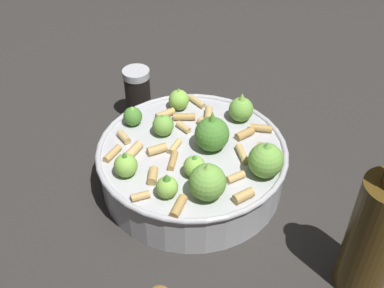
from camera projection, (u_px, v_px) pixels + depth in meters
name	position (u px, v px, depth m)	size (l,w,h in m)	color
ground_plane	(192.00, 182.00, 0.70)	(2.40, 2.40, 0.00)	#2D2B28
cooking_pan	(194.00, 162.00, 0.67)	(0.27, 0.27, 0.13)	#B7B7BC
pepper_shaker	(138.00, 94.00, 0.79)	(0.04, 0.04, 0.09)	black
olive_oil_bottle	(375.00, 234.00, 0.51)	(0.06, 0.06, 0.21)	#4C3814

